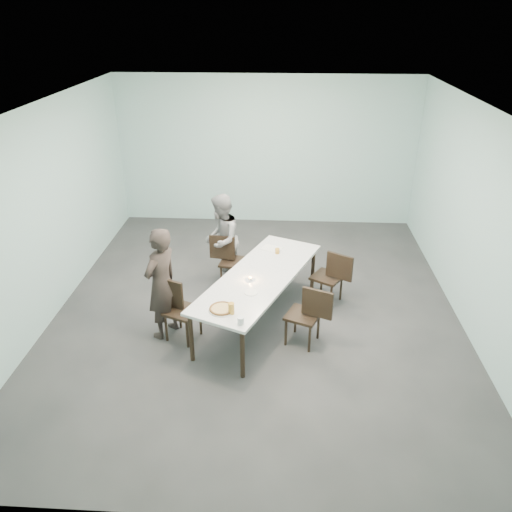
# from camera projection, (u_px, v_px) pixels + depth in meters

# --- Properties ---
(ground) EXTENTS (7.00, 7.00, 0.00)m
(ground) POSITION_uv_depth(u_px,v_px,m) (257.00, 308.00, 7.64)
(ground) COLOR #333335
(ground) RESTS_ON ground
(room_shell) EXTENTS (6.02, 7.02, 3.01)m
(room_shell) POSITION_uv_depth(u_px,v_px,m) (257.00, 182.00, 6.72)
(room_shell) COLOR #A6D0D1
(room_shell) RESTS_ON ground
(table) EXTENTS (1.84, 2.74, 0.75)m
(table) POSITION_uv_depth(u_px,v_px,m) (259.00, 279.00, 7.05)
(table) COLOR white
(table) RESTS_ON ground
(chair_near_left) EXTENTS (0.65, 0.55, 0.87)m
(chair_near_left) POSITION_uv_depth(u_px,v_px,m) (177.00, 305.00, 6.79)
(chair_near_left) COLOR black
(chair_near_left) RESTS_ON ground
(chair_far_left) EXTENTS (0.64, 0.48, 0.87)m
(chair_far_left) POSITION_uv_depth(u_px,v_px,m) (229.00, 258.00, 8.06)
(chair_far_left) COLOR black
(chair_far_left) RESTS_ON ground
(chair_near_right) EXTENTS (0.65, 0.55, 0.87)m
(chair_near_right) POSITION_uv_depth(u_px,v_px,m) (309.00, 312.00, 6.63)
(chair_near_right) COLOR black
(chair_near_right) RESTS_ON ground
(chair_far_right) EXTENTS (0.64, 0.58, 0.87)m
(chair_far_right) POSITION_uv_depth(u_px,v_px,m) (332.00, 274.00, 7.56)
(chair_far_right) COLOR black
(chair_far_right) RESTS_ON ground
(diner_near) EXTENTS (0.61, 0.70, 1.61)m
(diner_near) POSITION_uv_depth(u_px,v_px,m) (161.00, 284.00, 6.71)
(diner_near) COLOR black
(diner_near) RESTS_ON ground
(diner_far) EXTENTS (0.62, 0.77, 1.51)m
(diner_far) POSITION_uv_depth(u_px,v_px,m) (222.00, 240.00, 8.08)
(diner_far) COLOR gray
(diner_far) RESTS_ON ground
(pizza) EXTENTS (0.34, 0.34, 0.04)m
(pizza) POSITION_uv_depth(u_px,v_px,m) (222.00, 309.00, 6.22)
(pizza) COLOR white
(pizza) RESTS_ON table
(side_plate) EXTENTS (0.18, 0.18, 0.01)m
(side_plate) POSITION_uv_depth(u_px,v_px,m) (251.00, 292.00, 6.60)
(side_plate) COLOR white
(side_plate) RESTS_ON table
(beer_glass) EXTENTS (0.08, 0.08, 0.15)m
(beer_glass) POSITION_uv_depth(u_px,v_px,m) (231.00, 308.00, 6.12)
(beer_glass) COLOR #C5892B
(beer_glass) RESTS_ON table
(water_tumbler) EXTENTS (0.08, 0.08, 0.09)m
(water_tumbler) POSITION_uv_depth(u_px,v_px,m) (241.00, 320.00, 5.94)
(water_tumbler) COLOR silver
(water_tumbler) RESTS_ON table
(tealight) EXTENTS (0.06, 0.06, 0.05)m
(tealight) POSITION_uv_depth(u_px,v_px,m) (250.00, 279.00, 6.89)
(tealight) COLOR silver
(tealight) RESTS_ON table
(amber_tumbler) EXTENTS (0.07, 0.07, 0.08)m
(amber_tumbler) POSITION_uv_depth(u_px,v_px,m) (277.00, 251.00, 7.63)
(amber_tumbler) COLOR #C5892B
(amber_tumbler) RESTS_ON table
(menu) EXTENTS (0.36, 0.32, 0.01)m
(menu) POSITION_uv_depth(u_px,v_px,m) (272.00, 248.00, 7.79)
(menu) COLOR silver
(menu) RESTS_ON table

